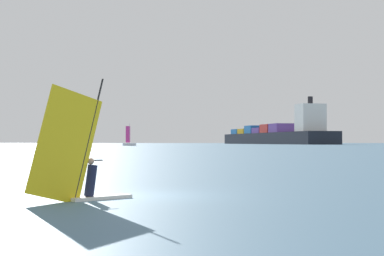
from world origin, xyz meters
The scene contains 4 objects.
ground_plane centered at (0.00, 0.00, 0.00)m, with size 4000.00×4000.00×0.00m, color #476B84.
windsurfer centered at (-1.34, -2.30, 1.15)m, with size 2.14×3.47×4.20m.
cargo_ship centered at (-97.35, 493.96, 8.39)m, with size 139.83×188.24×38.13m.
small_sailboat centered at (-119.16, 238.55, 1.09)m, with size 6.18×6.47×11.34m.
Camera 1 is at (8.38, -18.27, 1.93)m, focal length 52.24 mm.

